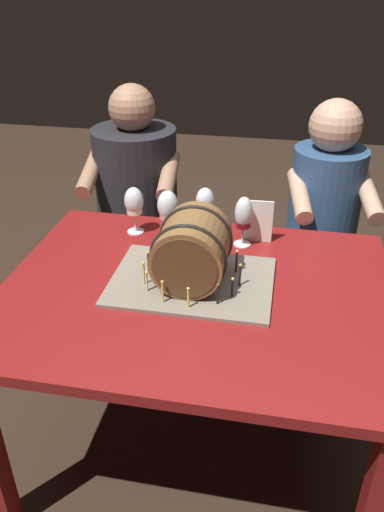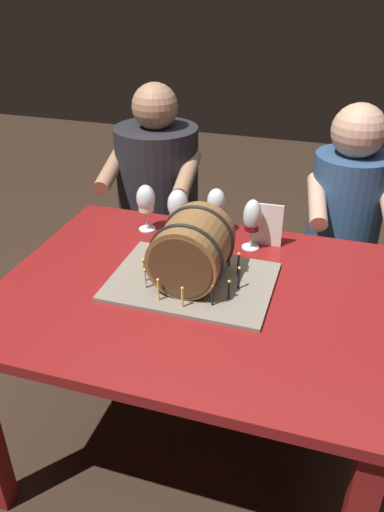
# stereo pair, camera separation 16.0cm
# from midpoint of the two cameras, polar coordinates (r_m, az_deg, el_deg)

# --- Properties ---
(ground_plane) EXTENTS (8.00, 8.00, 0.00)m
(ground_plane) POSITION_cam_midpoint_polar(r_m,az_deg,el_deg) (2.11, -1.97, -20.36)
(ground_plane) COLOR #332319
(dining_table) EXTENTS (1.24, 0.96, 0.73)m
(dining_table) POSITION_cam_midpoint_polar(r_m,az_deg,el_deg) (1.68, -2.34, -6.76)
(dining_table) COLOR maroon
(dining_table) RESTS_ON ground
(barrel_cake) EXTENTS (0.52, 0.38, 0.24)m
(barrel_cake) POSITION_cam_midpoint_polar(r_m,az_deg,el_deg) (1.59, -2.87, 0.13)
(barrel_cake) COLOR gray
(barrel_cake) RESTS_ON dining_table
(wine_glass_red) EXTENTS (0.06, 0.06, 0.19)m
(wine_glass_red) POSITION_cam_midpoint_polar(r_m,az_deg,el_deg) (1.81, 3.29, 4.52)
(wine_glass_red) COLOR white
(wine_glass_red) RESTS_ON dining_table
(wine_glass_amber) EXTENTS (0.07, 0.07, 0.18)m
(wine_glass_amber) POSITION_cam_midpoint_polar(r_m,az_deg,el_deg) (1.91, -0.94, 5.94)
(wine_glass_amber) COLOR white
(wine_glass_amber) RESTS_ON dining_table
(wine_glass_white) EXTENTS (0.07, 0.07, 0.18)m
(wine_glass_white) POSITION_cam_midpoint_polar(r_m,az_deg,el_deg) (1.92, -8.88, 5.80)
(wine_glass_white) COLOR white
(wine_glass_white) RESTS_ON dining_table
(wine_glass_rose) EXTENTS (0.08, 0.08, 0.19)m
(wine_glass_rose) POSITION_cam_midpoint_polar(r_m,az_deg,el_deg) (1.87, -5.18, 5.35)
(wine_glass_rose) COLOR white
(wine_glass_rose) RESTS_ON dining_table
(menu_card) EXTENTS (0.11, 0.02, 0.16)m
(menu_card) POSITION_cam_midpoint_polar(r_m,az_deg,el_deg) (1.86, 4.89, 3.83)
(menu_card) COLOR silver
(menu_card) RESTS_ON dining_table
(person_seated_left) EXTENTS (0.44, 0.52, 1.18)m
(person_seated_left) POSITION_cam_midpoint_polar(r_m,az_deg,el_deg) (2.47, -7.89, 4.38)
(person_seated_left) COLOR black
(person_seated_left) RESTS_ON ground
(person_seated_right) EXTENTS (0.40, 0.49, 1.16)m
(person_seated_right) POSITION_cam_midpoint_polar(r_m,az_deg,el_deg) (2.38, 12.21, 1.67)
(person_seated_right) COLOR #1B2D46
(person_seated_right) RESTS_ON ground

